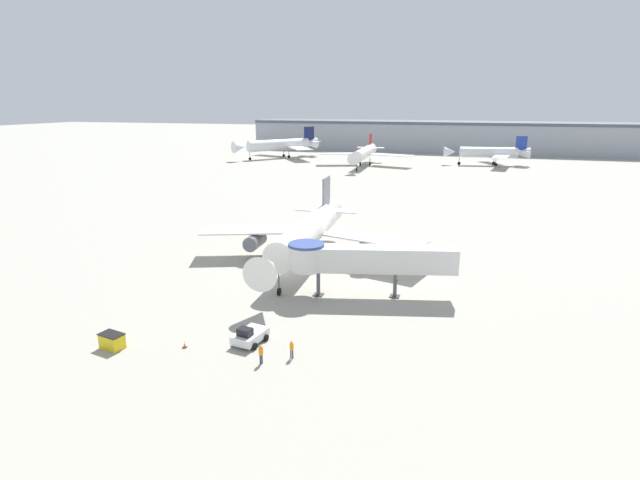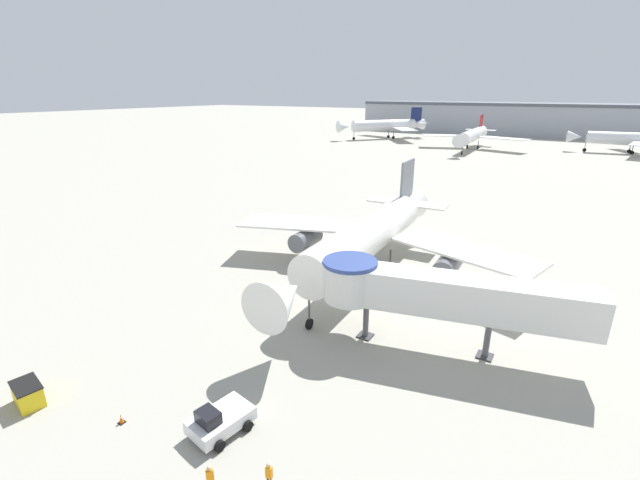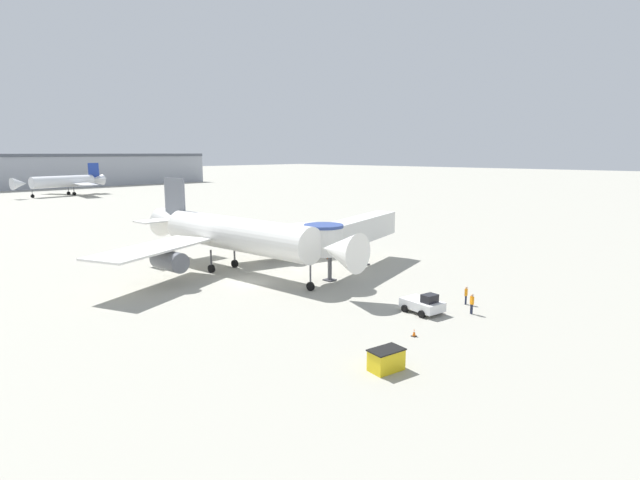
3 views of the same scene
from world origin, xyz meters
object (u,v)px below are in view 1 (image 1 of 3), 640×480
at_px(jet_bridge, 360,259).
at_px(traffic_cone_starboard_wing, 396,278).
at_px(service_container_yellow, 112,341).
at_px(pushback_tug_white, 250,336).
at_px(background_jet_red_tail, 364,153).
at_px(background_jet_blue_tail, 490,152).
at_px(ground_crew_marshaller, 261,353).
at_px(background_jet_navy_tail, 281,145).
at_px(ground_crew_wing_walker, 292,348).
at_px(main_airplane, 306,234).
at_px(traffic_cone_apron_front, 185,345).

height_order(jet_bridge, traffic_cone_starboard_wing, jet_bridge).
bearing_deg(service_container_yellow, pushback_tug_white, 21.25).
relative_size(pushback_tug_white, background_jet_red_tail, 0.10).
distance_m(jet_bridge, background_jet_blue_tail, 133.64).
height_order(jet_bridge, ground_crew_marshaller, jet_bridge).
relative_size(pushback_tug_white, service_container_yellow, 1.54).
bearing_deg(ground_crew_marshaller, background_jet_navy_tail, 50.46).
xyz_separation_m(ground_crew_wing_walker, background_jet_blue_tail, (19.59, 148.35, 3.52)).
bearing_deg(pushback_tug_white, service_container_yellow, -148.79).
relative_size(pushback_tug_white, traffic_cone_starboard_wing, 5.69).
height_order(main_airplane, background_jet_blue_tail, main_airplane).
height_order(main_airplane, background_jet_red_tail, main_airplane).
distance_m(pushback_tug_white, background_jet_navy_tail, 157.62).
relative_size(ground_crew_wing_walker, background_jet_red_tail, 0.05).
height_order(traffic_cone_apron_front, background_jet_red_tail, background_jet_red_tail).
xyz_separation_m(main_airplane, traffic_cone_starboard_wing, (12.74, -2.83, -4.06)).
bearing_deg(background_jet_blue_tail, ground_crew_marshaller, -17.29).
relative_size(ground_crew_wing_walker, background_jet_navy_tail, 0.05).
distance_m(service_container_yellow, ground_crew_wing_walker, 16.51).
bearing_deg(traffic_cone_apron_front, background_jet_blue_tail, 78.79).
relative_size(jet_bridge, background_jet_blue_tail, 0.63).
bearing_deg(traffic_cone_starboard_wing, main_airplane, 167.47).
height_order(jet_bridge, background_jet_red_tail, background_jet_red_tail).
relative_size(jet_bridge, background_jet_red_tail, 0.52).
distance_m(main_airplane, traffic_cone_starboard_wing, 13.67).
bearing_deg(main_airplane, background_jet_navy_tail, 110.21).
bearing_deg(traffic_cone_starboard_wing, background_jet_blue_tail, 83.77).
xyz_separation_m(traffic_cone_apron_front, ground_crew_wing_walker, (10.01, 1.00, 0.67)).
relative_size(main_airplane, background_jet_navy_tail, 0.97).
bearing_deg(ground_crew_wing_walker, background_jet_red_tail, -89.23).
relative_size(jet_bridge, service_container_yellow, 7.63).
distance_m(traffic_cone_apron_front, background_jet_red_tail, 134.15).
height_order(main_airplane, traffic_cone_starboard_wing, main_airplane).
height_order(service_container_yellow, traffic_cone_apron_front, service_container_yellow).
distance_m(jet_bridge, traffic_cone_starboard_wing, 8.31).
bearing_deg(background_jet_blue_tail, jet_bridge, -16.38).
xyz_separation_m(service_container_yellow, ground_crew_wing_walker, (16.24, 2.95, 0.25)).
height_order(main_airplane, pushback_tug_white, main_airplane).
bearing_deg(jet_bridge, service_container_yellow, -148.74).
height_order(main_airplane, service_container_yellow, main_airplane).
bearing_deg(pushback_tug_white, ground_crew_wing_walker, -8.10).
bearing_deg(background_jet_navy_tail, pushback_tug_white, -33.15).
distance_m(main_airplane, background_jet_blue_tail, 126.19).
bearing_deg(main_airplane, traffic_cone_apron_front, -99.28).
bearing_deg(background_jet_blue_tail, traffic_cone_apron_front, -20.24).
xyz_separation_m(main_airplane, background_jet_blue_tail, (26.51, 123.37, 0.09)).
bearing_deg(jet_bridge, pushback_tug_white, -130.56).
bearing_deg(traffic_cone_starboard_wing, background_jet_navy_tail, 116.99).
xyz_separation_m(traffic_cone_apron_front, background_jet_blue_tail, (29.60, 149.35, 4.18)).
bearing_deg(main_airplane, ground_crew_wing_walker, -77.01).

